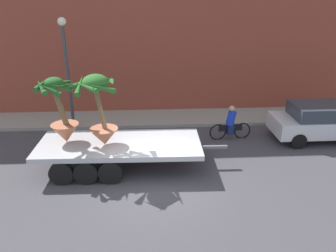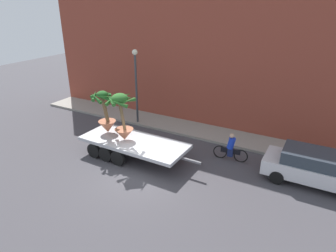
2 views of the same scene
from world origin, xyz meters
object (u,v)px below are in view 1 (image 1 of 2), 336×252
(parked_car, at_px, (323,121))
(potted_palm_rear, at_px, (100,109))
(potted_palm_middle, at_px, (61,115))
(street_lamp, at_px, (66,59))
(flatbed_trailer, at_px, (113,148))
(cyclist, at_px, (231,124))

(parked_car, bearing_deg, potted_palm_rear, -166.97)
(potted_palm_middle, height_order, street_lamp, street_lamp)
(flatbed_trailer, relative_size, cyclist, 3.69)
(parked_car, xyz_separation_m, street_lamp, (-10.99, 1.95, 2.40))
(potted_palm_rear, relative_size, cyclist, 1.37)
(cyclist, bearing_deg, flatbed_trailer, -155.29)
(potted_palm_rear, bearing_deg, street_lamp, 115.17)
(flatbed_trailer, xyz_separation_m, potted_palm_rear, (-0.33, -0.13, 1.53))
(potted_palm_middle, bearing_deg, street_lamp, 98.01)
(parked_car, bearing_deg, street_lamp, 169.93)
(street_lamp, bearing_deg, flatbed_trailer, -60.33)
(flatbed_trailer, bearing_deg, street_lamp, 119.67)
(parked_car, bearing_deg, cyclist, 176.43)
(flatbed_trailer, relative_size, potted_palm_middle, 2.88)
(potted_palm_middle, height_order, parked_car, potted_palm_middle)
(potted_palm_rear, height_order, potted_palm_middle, potted_palm_rear)
(flatbed_trailer, xyz_separation_m, parked_car, (8.76, 1.97, 0.06))
(potted_palm_rear, relative_size, potted_palm_middle, 1.07)
(flatbed_trailer, distance_m, street_lamp, 5.15)
(potted_palm_middle, bearing_deg, parked_car, 9.73)
(potted_palm_rear, distance_m, potted_palm_middle, 1.44)
(parked_car, bearing_deg, flatbed_trailer, -167.32)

